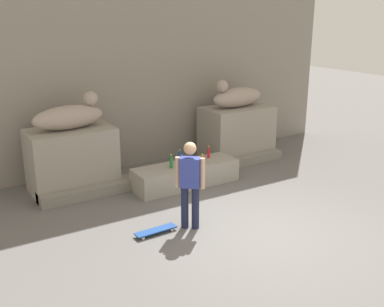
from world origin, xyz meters
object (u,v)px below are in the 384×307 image
object	(u,v)px
skateboard	(156,230)
bottle_red	(209,153)
bottle_blue	(180,156)
bottle_orange	(202,160)
skater	(190,182)
statue_reclining_left	(70,116)
statue_reclining_right	(237,97)
bottle_green	(171,162)

from	to	relation	value
skateboard	bottle_red	size ratio (longest dim) A/B	2.72
bottle_blue	bottle_orange	distance (m)	0.58
bottle_blue	bottle_orange	xyz separation A→B (m)	(0.30, -0.49, -0.01)
skater	bottle_blue	distance (m)	2.42
skater	bottle_blue	size ratio (longest dim) A/B	5.76
bottle_blue	statue_reclining_left	bearing A→B (deg)	158.52
statue_reclining_left	statue_reclining_right	xyz separation A→B (m)	(4.52, -0.01, 0.00)
skateboard	bottle_blue	size ratio (longest dim) A/B	2.78
statue_reclining_right	bottle_orange	bearing A→B (deg)	30.01
statue_reclining_left	bottle_green	xyz separation A→B (m)	(1.84, -1.19, -1.04)
statue_reclining_right	skateboard	xyz separation A→B (m)	(-3.97, -2.93, -1.63)
statue_reclining_right	bottle_green	distance (m)	3.11
skater	skateboard	bearing A→B (deg)	-149.79
skateboard	bottle_green	bearing A→B (deg)	50.99
statue_reclining_left	bottle_orange	world-z (taller)	statue_reclining_left
skater	bottle_red	world-z (taller)	skater
statue_reclining_left	bottle_red	xyz separation A→B (m)	(2.97, -1.01, -1.06)
statue_reclining_left	bottle_red	world-z (taller)	statue_reclining_left
bottle_green	bottle_orange	bearing A→B (deg)	-14.40
skateboard	bottle_red	xyz separation A→B (m)	(2.42, 1.93, 0.58)
statue_reclining_left	statue_reclining_right	distance (m)	4.52
statue_reclining_right	bottle_blue	world-z (taller)	statue_reclining_right
statue_reclining_left	skater	distance (m)	3.37
bottle_green	bottle_red	xyz separation A→B (m)	(1.13, 0.18, -0.02)
skater	bottle_orange	world-z (taller)	skater
statue_reclining_left	skater	xyz separation A→B (m)	(1.21, -3.05, -0.78)
statue_reclining_left	bottle_green	distance (m)	2.43
skateboard	statue_reclining_right	bearing A→B (deg)	34.08
skater	bottle_red	bearing A→B (deg)	89.15
statue_reclining_right	bottle_red	xyz separation A→B (m)	(-1.55, -1.01, -1.06)
skater	bottle_red	size ratio (longest dim) A/B	5.62
statue_reclining_right	bottle_red	distance (m)	2.13
skateboard	bottle_orange	xyz separation A→B (m)	(2.00, 1.56, 0.56)
statue_reclining_left	skateboard	size ratio (longest dim) A/B	2.04
bottle_green	bottle_orange	size ratio (longest dim) A/B	1.22
statue_reclining_right	bottle_green	world-z (taller)	statue_reclining_right
skateboard	bottle_orange	distance (m)	2.60
statue_reclining_right	skateboard	distance (m)	5.20
skater	bottle_green	world-z (taller)	skater
skateboard	bottle_green	xyz separation A→B (m)	(1.30, 1.75, 0.59)
statue_reclining_left	bottle_red	bearing A→B (deg)	-24.25
statue_reclining_right	skateboard	bearing A→B (deg)	31.63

